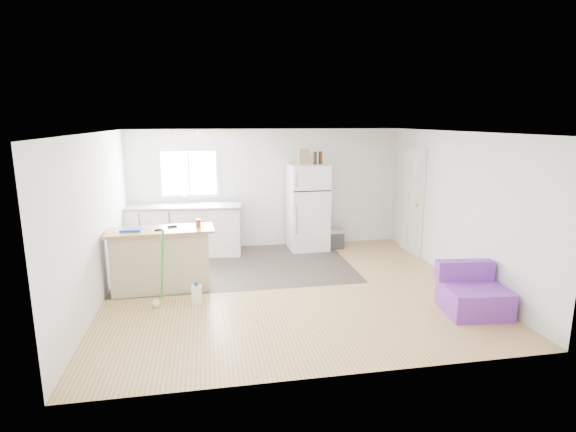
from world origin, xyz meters
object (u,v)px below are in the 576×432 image
at_px(red_cup, 198,223).
at_px(blue_tray, 132,230).
at_px(peninsula, 161,259).
at_px(bottle_left, 315,158).
at_px(cardboard_box, 303,157).
at_px(bottle_right, 320,158).
at_px(refrigerator, 308,207).
at_px(mop, 158,290).
at_px(cooler, 331,238).
at_px(kitchen_cabinets, 185,229).
at_px(purple_seat, 472,295).
at_px(cleaner_jug, 197,294).

xyz_separation_m(red_cup, blue_tray, (-0.97, -0.08, -0.04)).
distance_m(peninsula, bottle_left, 3.60).
xyz_separation_m(cardboard_box, bottle_left, (0.22, -0.06, -0.03)).
relative_size(red_cup, bottle_right, 0.48).
distance_m(refrigerator, mop, 3.72).
height_order(refrigerator, bottle_right, bottle_right).
bearing_deg(cardboard_box, cooler, -2.39).
relative_size(kitchen_cabinets, purple_seat, 2.57).
height_order(red_cup, blue_tray, red_cup).
distance_m(kitchen_cabinets, cleaner_jug, 2.53).
bearing_deg(mop, peninsula, 69.09).
relative_size(peninsula, cooler, 3.06).
bearing_deg(cooler, blue_tray, -151.65).
height_order(mop, cardboard_box, cardboard_box).
xyz_separation_m(peninsula, cardboard_box, (2.61, 1.81, 1.38)).
distance_m(cleaner_jug, bottle_right, 3.84).
bearing_deg(refrigerator, red_cup, -141.84).
height_order(refrigerator, red_cup, refrigerator).
bearing_deg(refrigerator, cardboard_box, -176.31).
xyz_separation_m(cooler, purple_seat, (1.06, -3.38, 0.04)).
bearing_deg(refrigerator, purple_seat, -67.59).
relative_size(peninsula, red_cup, 13.33).
xyz_separation_m(cooler, bottle_right, (-0.24, 0.02, 1.65)).
bearing_deg(cardboard_box, refrigerator, 5.51).
distance_m(refrigerator, cooler, 0.82).
distance_m(cooler, cardboard_box, 1.77).
bearing_deg(blue_tray, refrigerator, 31.00).
relative_size(kitchen_cabinets, cleaner_jug, 7.22).
distance_m(kitchen_cabinets, purple_seat, 5.26).
distance_m(mop, bottle_right, 4.16).
relative_size(refrigerator, cooler, 3.29).
bearing_deg(cardboard_box, red_cup, -138.74).
relative_size(cooler, purple_seat, 0.60).
bearing_deg(cooler, purple_seat, -71.34).
bearing_deg(mop, bottle_right, 18.32).
bearing_deg(cleaner_jug, cardboard_box, 52.98).
relative_size(blue_tray, bottle_right, 1.20).
bearing_deg(blue_tray, purple_seat, -18.48).
height_order(cooler, mop, mop).
distance_m(refrigerator, bottle_left, 0.99).
bearing_deg(red_cup, mop, -130.12).
relative_size(cooler, bottle_right, 2.09).
distance_m(peninsula, red_cup, 0.79).
distance_m(kitchen_cabinets, bottle_right, 2.99).
bearing_deg(bottle_right, refrigerator, 176.58).
xyz_separation_m(kitchen_cabinets, red_cup, (0.30, -1.82, 0.53)).
xyz_separation_m(refrigerator, purple_seat, (1.54, -3.41, -0.62)).
bearing_deg(mop, blue_tray, 101.69).
relative_size(peninsula, purple_seat, 1.83).
xyz_separation_m(peninsula, cooler, (3.19, 1.79, -0.29)).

